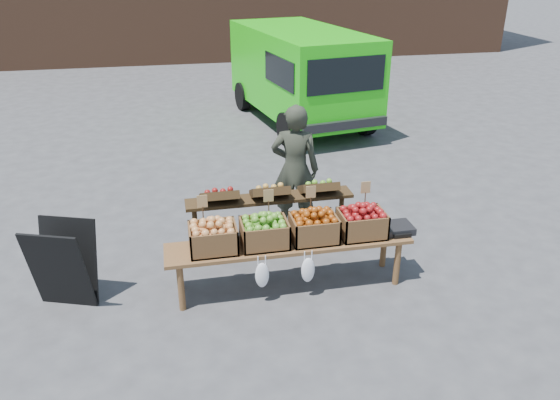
{
  "coord_description": "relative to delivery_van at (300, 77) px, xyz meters",
  "views": [
    {
      "loc": [
        -0.15,
        -5.48,
        3.49
      ],
      "look_at": [
        1.01,
        0.1,
        0.85
      ],
      "focal_mm": 35.0,
      "sensor_mm": 36.0,
      "label": 1
    }
  ],
  "objects": [
    {
      "name": "display_bench",
      "position": [
        -1.65,
        -6.31,
        -0.7
      ],
      "size": [
        2.7,
        0.56,
        0.57
      ],
      "primitive_type": null,
      "color": "brown",
      "rests_on": "ground"
    },
    {
      "name": "ground",
      "position": [
        -2.66,
        -5.91,
        -0.98
      ],
      "size": [
        80.0,
        80.0,
        0.0
      ],
      "primitive_type": "plane",
      "color": "#434346"
    },
    {
      "name": "back_table",
      "position": [
        -1.73,
        -5.59,
        -0.46
      ],
      "size": [
        2.1,
        0.44,
        1.04
      ],
      "primitive_type": null,
      "color": "#342311",
      "rests_on": "ground"
    },
    {
      "name": "crate_russet_pears",
      "position": [
        -1.93,
        -6.31,
        -0.27
      ],
      "size": [
        0.5,
        0.4,
        0.28
      ],
      "primitive_type": null,
      "color": "#548C22",
      "rests_on": "display_bench"
    },
    {
      "name": "delivery_van",
      "position": [
        0.0,
        0.0,
        0.0
      ],
      "size": [
        2.74,
        4.67,
        1.97
      ],
      "primitive_type": null,
      "rotation": [
        0.0,
        0.0,
        0.17
      ],
      "color": "#1EDB11",
      "rests_on": "ground"
    },
    {
      "name": "crate_red_apples",
      "position": [
        -1.38,
        -6.31,
        -0.27
      ],
      "size": [
        0.5,
        0.4,
        0.28
      ],
      "primitive_type": null,
      "color": "#8B3A0C",
      "rests_on": "display_bench"
    },
    {
      "name": "weighing_scale",
      "position": [
        -0.4,
        -6.31,
        -0.37
      ],
      "size": [
        0.34,
        0.3,
        0.08
      ],
      "primitive_type": "cube",
      "color": "black",
      "rests_on": "display_bench"
    },
    {
      "name": "crate_golden_apples",
      "position": [
        -2.48,
        -6.31,
        -0.27
      ],
      "size": [
        0.5,
        0.4,
        0.28
      ],
      "primitive_type": null,
      "color": "gold",
      "rests_on": "display_bench"
    },
    {
      "name": "crate_green_apples",
      "position": [
        -0.83,
        -6.31,
        -0.27
      ],
      "size": [
        0.5,
        0.4,
        0.28
      ],
      "primitive_type": null,
      "color": "maroon",
      "rests_on": "display_bench"
    },
    {
      "name": "vendor",
      "position": [
        -1.27,
        -4.94,
        -0.12
      ],
      "size": [
        0.73,
        0.61,
        1.73
      ],
      "primitive_type": "imported",
      "rotation": [
        0.0,
        0.0,
        2.79
      ],
      "color": "#2A2E23",
      "rests_on": "ground"
    },
    {
      "name": "chalkboard_sign",
      "position": [
        -4.03,
        -6.15,
        -0.51
      ],
      "size": [
        0.71,
        0.54,
        0.95
      ],
      "primitive_type": null,
      "rotation": [
        0.0,
        0.0,
        -0.35
      ],
      "color": "black",
      "rests_on": "ground"
    }
  ]
}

